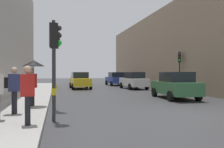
% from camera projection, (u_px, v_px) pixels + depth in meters
% --- Properties ---
extents(ground_plane, '(120.00, 120.00, 0.00)m').
position_uv_depth(ground_plane, '(183.00, 114.00, 9.31)').
color(ground_plane, '#38383A').
extents(sidewalk_kerb, '(2.53, 40.00, 0.16)m').
position_uv_depth(sidewalk_kerb, '(28.00, 100.00, 13.52)').
color(sidewalk_kerb, '#A8A5A0').
rests_on(sidewalk_kerb, ground).
extents(building_facade_right, '(12.00, 31.00, 8.41)m').
position_uv_depth(building_facade_right, '(196.00, 52.00, 27.35)').
color(building_facade_right, gray).
rests_on(building_facade_right, ground).
extents(traffic_light_mid_street, '(0.36, 0.44, 3.54)m').
position_uv_depth(traffic_light_mid_street, '(179.00, 64.00, 19.24)').
color(traffic_light_mid_street, '#2D2D2D').
rests_on(traffic_light_mid_street, ground).
extents(traffic_light_near_right, '(0.45, 0.34, 3.76)m').
position_uv_depth(traffic_light_near_right, '(55.00, 53.00, 10.25)').
color(traffic_light_near_right, '#2D2D2D').
rests_on(traffic_light_near_right, ground).
extents(traffic_light_near_left, '(0.43, 0.25, 3.55)m').
position_uv_depth(traffic_light_near_left, '(54.00, 52.00, 7.90)').
color(traffic_light_near_left, '#2D2D2D').
rests_on(traffic_light_near_left, ground).
extents(car_white_compact, '(2.14, 4.26, 1.76)m').
position_uv_depth(car_white_compact, '(134.00, 81.00, 23.59)').
color(car_white_compact, silver).
rests_on(car_white_compact, ground).
extents(car_green_estate, '(2.25, 4.32, 1.76)m').
position_uv_depth(car_green_estate, '(175.00, 85.00, 14.79)').
color(car_green_estate, '#2D6038').
rests_on(car_green_estate, ground).
extents(car_blue_van, '(2.08, 4.23, 1.76)m').
position_uv_depth(car_blue_van, '(115.00, 79.00, 29.99)').
color(car_blue_van, navy).
rests_on(car_blue_van, ground).
extents(car_yellow_taxi, '(2.09, 4.24, 1.76)m').
position_uv_depth(car_yellow_taxi, '(80.00, 80.00, 23.93)').
color(car_yellow_taxi, yellow).
rests_on(car_yellow_taxi, ground).
extents(car_red_sedan, '(2.14, 4.26, 1.76)m').
position_uv_depth(car_red_sedan, '(77.00, 78.00, 33.16)').
color(car_red_sedan, red).
rests_on(car_red_sedan, ground).
extents(pedestrian_with_umbrella, '(1.00, 1.00, 2.14)m').
position_uv_depth(pedestrian_with_umbrella, '(33.00, 70.00, 10.50)').
color(pedestrian_with_umbrella, black).
rests_on(pedestrian_with_umbrella, sidewalk_kerb).
extents(pedestrian_with_grey_backpack, '(0.61, 0.36, 1.77)m').
position_uv_depth(pedestrian_with_grey_backpack, '(13.00, 87.00, 8.52)').
color(pedestrian_with_grey_backpack, black).
rests_on(pedestrian_with_grey_backpack, sidewalk_kerb).
extents(pedestrian_in_red_jacket, '(0.43, 0.36, 1.77)m').
position_uv_depth(pedestrian_in_red_jacket, '(28.00, 92.00, 6.73)').
color(pedestrian_in_red_jacket, black).
rests_on(pedestrian_in_red_jacket, sidewalk_kerb).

